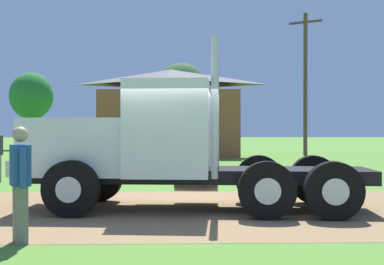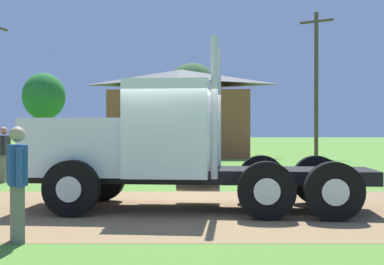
% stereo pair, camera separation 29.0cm
% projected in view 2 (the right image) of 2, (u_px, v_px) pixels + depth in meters
% --- Properties ---
extents(ground_plane, '(200.00, 200.00, 0.00)m').
position_uv_depth(ground_plane, '(180.00, 210.00, 10.80)').
color(ground_plane, '#53862F').
extents(dirt_track, '(120.00, 6.38, 0.01)m').
position_uv_depth(dirt_track, '(180.00, 210.00, 10.80)').
color(dirt_track, '#90714A').
rests_on(dirt_track, ground_plane).
extents(truck_foreground_white, '(7.51, 3.07, 3.54)m').
position_uv_depth(truck_foreground_white, '(157.00, 149.00, 10.95)').
color(truck_foreground_white, black).
rests_on(truck_foreground_white, ground_plane).
extents(visitor_by_barrel, '(0.40, 0.54, 1.76)m').
position_uv_depth(visitor_by_barrel, '(17.00, 180.00, 7.72)').
color(visitor_by_barrel, '#264C8C').
rests_on(visitor_by_barrel, ground_plane).
extents(visitor_far_side, '(0.28, 0.68, 1.79)m').
position_uv_depth(visitor_far_side, '(3.00, 152.00, 16.44)').
color(visitor_far_side, '#2D2D33').
rests_on(visitor_far_side, ground_plane).
extents(shed_building, '(9.20, 5.94, 5.54)m').
position_uv_depth(shed_building, '(181.00, 115.00, 32.51)').
color(shed_building, brown).
rests_on(shed_building, ground_plane).
extents(utility_pole_far, '(1.95, 1.27, 9.34)m').
position_uv_depth(utility_pole_far, '(316.00, 80.00, 33.11)').
color(utility_pole_far, brown).
rests_on(utility_pole_far, ground_plane).
extents(tree_left, '(3.71, 3.71, 6.66)m').
position_uv_depth(tree_left, '(43.00, 97.00, 44.57)').
color(tree_left, '#513823').
rests_on(tree_left, ground_plane).
extents(tree_mid, '(4.58, 4.58, 7.26)m').
position_uv_depth(tree_mid, '(192.00, 93.00, 42.54)').
color(tree_mid, '#513823').
rests_on(tree_mid, ground_plane).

